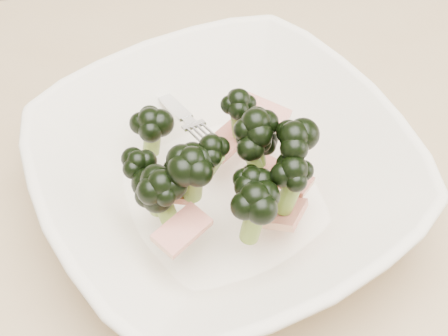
% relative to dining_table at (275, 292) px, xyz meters
% --- Properties ---
extents(dining_table, '(1.20, 0.80, 0.75)m').
position_rel_dining_table_xyz_m(dining_table, '(0.00, 0.00, 0.00)').
color(dining_table, tan).
rests_on(dining_table, ground).
extents(broccoli_dish, '(0.39, 0.39, 0.12)m').
position_rel_dining_table_xyz_m(broccoli_dish, '(-0.04, 0.05, 0.14)').
color(broccoli_dish, '#EFE2CA').
rests_on(broccoli_dish, dining_table).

